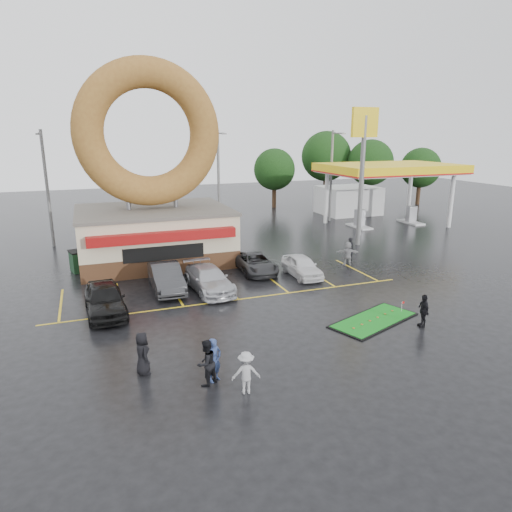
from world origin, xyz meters
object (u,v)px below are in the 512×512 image
object	(u,v)px
streetlight_left	(47,186)
car_dgrey	(166,278)
car_black	(105,299)
person_blue	(214,360)
person_cameraman	(423,311)
car_silver	(209,279)
shell_sign	(363,151)
gas_station	(371,184)
donut_shop	(152,197)
car_white	(302,266)
streetlight_mid	(219,179)
putting_green	(374,320)
streetlight_right	(332,174)
dumpster	(86,261)
car_grey	(255,263)

from	to	relation	value
streetlight_left	car_dgrey	bearing A→B (deg)	-64.10
car_black	person_blue	bearing A→B (deg)	-69.68
car_dgrey	person_cameraman	xyz separation A→B (m)	(10.30, -9.23, 0.02)
car_silver	person_blue	distance (m)	9.84
shell_sign	car_silver	bearing A→B (deg)	-154.66
gas_station	shell_sign	distance (m)	11.93
shell_sign	car_dgrey	xyz separation A→B (m)	(-16.38, -5.73, -6.62)
donut_shop	streetlight_left	distance (m)	9.87
car_white	person_cameraman	size ratio (longest dim) A/B	2.48
streetlight_mid	person_cameraman	world-z (taller)	streetlight_mid
car_white	putting_green	xyz separation A→B (m)	(0.15, -7.60, -0.62)
gas_station	putting_green	distance (m)	27.24
gas_station	shell_sign	world-z (taller)	shell_sign
donut_shop	streetlight_right	bearing A→B (deg)	25.21
car_silver	person_blue	size ratio (longest dim) A/B	2.90
donut_shop	car_black	xyz separation A→B (m)	(-3.83, -9.17, -3.68)
car_dgrey	car_black	bearing A→B (deg)	-143.85
car_black	gas_station	bearing A→B (deg)	30.00
person_cameraman	putting_green	bearing A→B (deg)	-111.83
streetlight_mid	dumpster	bearing A→B (deg)	-142.88
gas_station	person_cameraman	distance (m)	27.39
shell_sign	car_dgrey	size ratio (longest dim) A/B	2.30
streetlight_left	car_silver	world-z (taller)	streetlight_left
person_cameraman	putting_green	distance (m)	2.31
gas_station	car_silver	world-z (taller)	gas_station
putting_green	streetlight_left	bearing A→B (deg)	125.19
donut_shop	car_grey	xyz separation A→B (m)	(5.61, -5.14, -3.85)
donut_shop	car_dgrey	distance (m)	7.67
person_blue	putting_green	world-z (taller)	person_blue
person_cameraman	dumpster	bearing A→B (deg)	-120.29
car_black	dumpster	bearing A→B (deg)	93.09
car_black	person_cameraman	distance (m)	15.32
car_grey	person_cameraman	distance (m)	11.61
shell_sign	streetlight_right	xyz separation A→B (m)	(3.00, 9.92, -2.60)
person_blue	person_cameraman	world-z (taller)	person_blue
streetlight_left	car_black	xyz separation A→B (m)	(3.17, -16.11, -4.00)
shell_sign	person_blue	size ratio (longest dim) A/B	6.46
streetlight_mid	car_grey	world-z (taller)	streetlight_mid
shell_sign	car_dgrey	bearing A→B (deg)	-160.72
person_blue	car_black	bearing A→B (deg)	83.60
streetlight_mid	car_dgrey	size ratio (longest dim) A/B	1.95
car_dgrey	putting_green	distance (m)	11.68
car_black	car_grey	bearing A→B (deg)	20.52
car_white	shell_sign	bearing A→B (deg)	38.75
person_cameraman	person_blue	bearing A→B (deg)	-67.21
donut_shop	car_silver	world-z (taller)	donut_shop
streetlight_left	car_silver	size ratio (longest dim) A/B	1.89
donut_shop	car_dgrey	world-z (taller)	donut_shop
gas_station	shell_sign	xyz separation A→B (m)	(-7.00, -8.94, 3.68)
gas_station	dumpster	bearing A→B (deg)	-162.28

